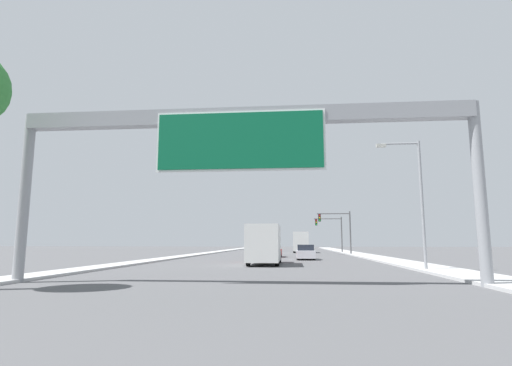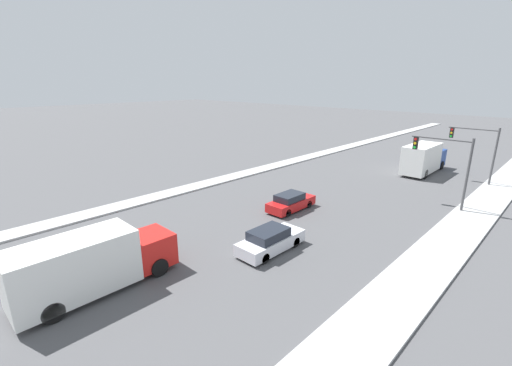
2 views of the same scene
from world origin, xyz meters
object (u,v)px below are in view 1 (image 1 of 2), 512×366
object	(u,v)px
car_far_left	(274,251)
truck_box_primary	(265,245)
car_mid_center	(305,252)
traffic_light_mid_block	(332,228)
sign_gantry	(240,139)
traffic_light_near_intersection	(339,225)
street_lamp_right	(416,192)
truck_box_secondary	(300,242)

from	to	relation	value
car_far_left	truck_box_primary	distance (m)	15.89
car_mid_center	car_far_left	world-z (taller)	car_mid_center
car_mid_center	truck_box_primary	distance (m)	10.09
car_far_left	traffic_light_mid_block	distance (m)	21.40
sign_gantry	car_far_left	distance (m)	31.35
traffic_light_mid_block	traffic_light_near_intersection	bearing A→B (deg)	-90.10
traffic_light_near_intersection	traffic_light_mid_block	world-z (taller)	traffic_light_near_intersection
traffic_light_near_intersection	traffic_light_mid_block	xyz separation A→B (m)	(0.02, 10.00, -0.10)
truck_box_primary	street_lamp_right	distance (m)	12.22
car_far_left	street_lamp_right	distance (m)	24.59
sign_gantry	truck_box_secondary	world-z (taller)	sign_gantry
truck_box_secondary	truck_box_primary	bearing A→B (deg)	-95.58
truck_box_primary	street_lamp_right	bearing A→B (deg)	-31.87
car_far_left	traffic_light_mid_block	xyz separation A→B (m)	(8.76, 19.24, 3.31)
car_mid_center	truck_box_secondary	xyz separation A→B (m)	(-0.00, 26.37, 1.01)
traffic_light_near_intersection	street_lamp_right	xyz separation A→B (m)	(1.25, -31.31, 0.79)
sign_gantry	traffic_light_near_intersection	bearing A→B (deg)	77.70
sign_gantry	car_far_left	bearing A→B (deg)	90.00
truck_box_secondary	traffic_light_near_intersection	world-z (taller)	traffic_light_near_intersection
traffic_light_mid_block	car_far_left	bearing A→B (deg)	-114.47
traffic_light_near_intersection	street_lamp_right	world-z (taller)	street_lamp_right
street_lamp_right	traffic_light_near_intersection	bearing A→B (deg)	92.29
car_mid_center	traffic_light_near_intersection	distance (m)	16.87
truck_box_primary	traffic_light_near_intersection	world-z (taller)	traffic_light_near_intersection
car_far_left	traffic_light_near_intersection	size ratio (longest dim) A/B	0.75
truck_box_secondary	traffic_light_mid_block	world-z (taller)	traffic_light_mid_block
truck_box_primary	truck_box_secondary	size ratio (longest dim) A/B	0.94
traffic_light_mid_block	truck_box_primary	bearing A→B (deg)	-104.01
traffic_light_near_intersection	street_lamp_right	distance (m)	31.35
car_mid_center	truck_box_primary	bearing A→B (deg)	-110.37
sign_gantry	car_far_left	size ratio (longest dim) A/B	4.53
car_mid_center	truck_box_secondary	distance (m)	26.39
sign_gantry	street_lamp_right	xyz separation A→B (m)	(9.99, 8.78, -1.37)
truck_box_secondary	traffic_light_near_intersection	bearing A→B (deg)	-63.91
truck_box_primary	traffic_light_near_intersection	distance (m)	26.70
truck_box_primary	traffic_light_near_intersection	size ratio (longest dim) A/B	1.31
truck_box_secondary	street_lamp_right	bearing A→B (deg)	-81.21
traffic_light_mid_block	truck_box_secondary	bearing A→B (deg)	172.43
sign_gantry	truck_box_primary	distance (m)	15.70
traffic_light_near_intersection	truck_box_secondary	bearing A→B (deg)	116.09
car_mid_center	traffic_light_mid_block	xyz separation A→B (m)	(5.26, 25.67, 3.28)
car_far_left	traffic_light_near_intersection	bearing A→B (deg)	46.59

